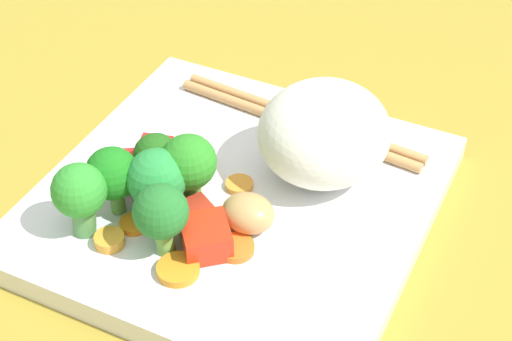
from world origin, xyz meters
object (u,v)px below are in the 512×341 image
at_px(rice_mound, 324,133).
at_px(broccoli_floret_4, 79,193).
at_px(chopstick_pair, 299,120).
at_px(square_plate, 236,201).
at_px(carrot_slice_3, 134,224).

height_order(rice_mound, broccoli_floret_4, rice_mound).
height_order(broccoli_floret_4, chopstick_pair, broccoli_floret_4).
bearing_deg(square_plate, carrot_slice_3, 141.82).
relative_size(square_plate, chopstick_pair, 1.26).
height_order(broccoli_floret_4, carrot_slice_3, broccoli_floret_4).
bearing_deg(rice_mound, broccoli_floret_4, 135.05).
relative_size(broccoli_floret_4, chopstick_pair, 0.26).
relative_size(rice_mound, carrot_slice_3, 4.80).
distance_m(rice_mound, carrot_slice_3, 0.15).
height_order(square_plate, rice_mound, rice_mound).
xyz_separation_m(rice_mound, chopstick_pair, (0.05, 0.04, -0.03)).
distance_m(broccoli_floret_4, chopstick_pair, 0.20).
distance_m(rice_mound, broccoli_floret_4, 0.18).
relative_size(rice_mound, chopstick_pair, 0.46).
bearing_deg(square_plate, broccoli_floret_4, 134.97).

